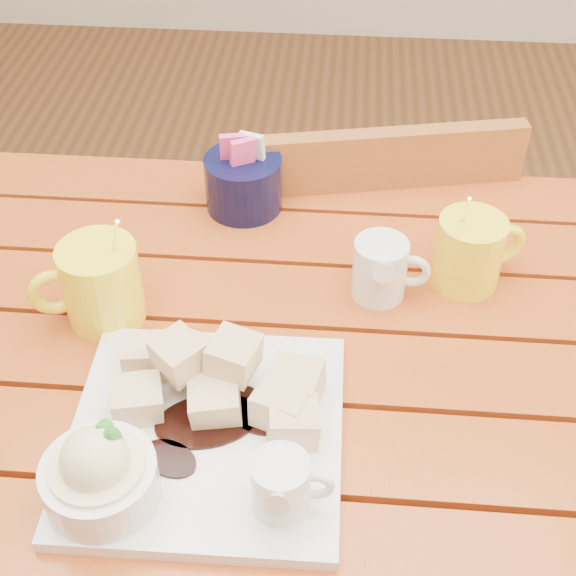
# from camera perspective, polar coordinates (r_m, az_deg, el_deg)

# --- Properties ---
(table) EXTENTS (1.20, 0.79, 0.75)m
(table) POSITION_cam_1_polar(r_m,az_deg,el_deg) (0.99, -3.33, -9.32)
(table) COLOR #943313
(table) RESTS_ON ground
(dessert_plate) EXTENTS (0.28, 0.28, 0.11)m
(dessert_plate) POSITION_cam_1_polar(r_m,az_deg,el_deg) (0.80, -7.35, -10.27)
(dessert_plate) COLOR white
(dessert_plate) RESTS_ON table
(coffee_mug_left) EXTENTS (0.13, 0.09, 0.15)m
(coffee_mug_left) POSITION_cam_1_polar(r_m,az_deg,el_deg) (0.94, -13.30, 0.35)
(coffee_mug_left) COLOR yellow
(coffee_mug_left) RESTS_ON table
(coffee_mug_right) EXTENTS (0.11, 0.08, 0.14)m
(coffee_mug_right) POSITION_cam_1_polar(r_m,az_deg,el_deg) (1.00, 12.88, 2.61)
(coffee_mug_right) COLOR yellow
(coffee_mug_right) RESTS_ON table
(cream_pitcher) EXTENTS (0.09, 0.08, 0.08)m
(cream_pitcher) POSITION_cam_1_polar(r_m,az_deg,el_deg) (0.96, 6.68, 1.42)
(cream_pitcher) COLOR white
(cream_pitcher) RESTS_ON table
(sugar_caddy) EXTENTS (0.11, 0.11, 0.11)m
(sugar_caddy) POSITION_cam_1_polar(r_m,az_deg,el_deg) (1.10, -3.18, 7.57)
(sugar_caddy) COLOR black
(sugar_caddy) RESTS_ON table
(chair_far) EXTENTS (0.47, 0.47, 0.84)m
(chair_far) POSITION_cam_1_polar(r_m,az_deg,el_deg) (1.43, 5.10, 0.33)
(chair_far) COLOR brown
(chair_far) RESTS_ON ground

